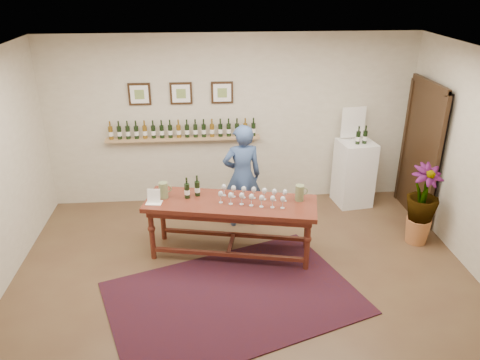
{
  "coord_description": "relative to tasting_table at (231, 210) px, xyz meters",
  "views": [
    {
      "loc": [
        -0.46,
        -4.87,
        3.66
      ],
      "look_at": [
        0.0,
        0.8,
        1.1
      ],
      "focal_mm": 35.0,
      "sensor_mm": 36.0,
      "label": 1
    }
  ],
  "objects": [
    {
      "name": "ground",
      "position": [
        0.13,
        -0.73,
        -0.69
      ],
      "size": [
        6.0,
        6.0,
        0.0
      ],
      "primitive_type": "plane",
      "color": "#503523",
      "rests_on": "ground"
    },
    {
      "name": "pitcher_right",
      "position": [
        0.93,
        -0.03,
        0.23
      ],
      "size": [
        0.16,
        0.16,
        0.22
      ],
      "primitive_type": null,
      "rotation": [
        0.0,
        0.0,
        -0.14
      ],
      "color": "olive",
      "rests_on": "tasting_table"
    },
    {
      "name": "potted_plant",
      "position": [
        2.73,
        0.09,
        -0.09
      ],
      "size": [
        0.63,
        0.63,
        1.04
      ],
      "rotation": [
        0.0,
        0.0,
        0.15
      ],
      "color": "#AB6839",
      "rests_on": "ground"
    },
    {
      "name": "pitcher_left",
      "position": [
        -0.9,
        0.19,
        0.24
      ],
      "size": [
        0.15,
        0.15,
        0.23
      ],
      "primitive_type": null,
      "rotation": [
        0.0,
        0.0,
        -0.05
      ],
      "color": "olive",
      "rests_on": "tasting_table"
    },
    {
      "name": "pedestal_bottles",
      "position": [
        2.19,
        1.33,
        0.54
      ],
      "size": [
        0.27,
        0.11,
        0.27
      ],
      "primitive_type": null,
      "rotation": [
        0.0,
        0.0,
        0.14
      ],
      "color": "black",
      "rests_on": "display_pedestal"
    },
    {
      "name": "table_bottles",
      "position": [
        -0.51,
        0.19,
        0.28
      ],
      "size": [
        0.32,
        0.22,
        0.32
      ],
      "primitive_type": null,
      "rotation": [
        0.0,
        0.0,
        -0.17
      ],
      "color": "black",
      "rests_on": "tasting_table"
    },
    {
      "name": "room_shell",
      "position": [
        2.24,
        1.12,
        0.43
      ],
      "size": [
        6.0,
        6.0,
        6.0
      ],
      "color": "beige",
      "rests_on": "ground"
    },
    {
      "name": "display_pedestal",
      "position": [
        2.16,
        1.41,
        -0.14
      ],
      "size": [
        0.62,
        0.62,
        1.1
      ],
      "primitive_type": "cube",
      "rotation": [
        0.0,
        0.0,
        0.14
      ],
      "color": "white",
      "rests_on": "ground"
    },
    {
      "name": "person",
      "position": [
        0.23,
        0.84,
        0.12
      ],
      "size": [
        0.64,
        0.46,
        1.63
      ],
      "primitive_type": "imported",
      "rotation": [
        0.0,
        0.0,
        3.26
      ],
      "color": "#334B78",
      "rests_on": "ground"
    },
    {
      "name": "menu_card",
      "position": [
        -1.02,
        0.06,
        0.22
      ],
      "size": [
        0.22,
        0.18,
        0.19
      ],
      "primitive_type": "cube",
      "rotation": [
        0.0,
        0.0,
        -0.13
      ],
      "color": "white",
      "rests_on": "tasting_table"
    },
    {
      "name": "tasting_table",
      "position": [
        0.0,
        0.0,
        0.0
      ],
      "size": [
        2.4,
        1.2,
        0.82
      ],
      "rotation": [
        0.0,
        0.0,
        -0.21
      ],
      "color": "#4F1F13",
      "rests_on": "ground"
    },
    {
      "name": "rug",
      "position": [
        -0.03,
        -1.0,
        -0.69
      ],
      "size": [
        3.42,
        2.83,
        0.02
      ],
      "primitive_type": "cube",
      "rotation": [
        0.0,
        0.0,
        0.34
      ],
      "color": "#49130D",
      "rests_on": "ground"
    },
    {
      "name": "info_sign",
      "position": [
        2.11,
        1.58,
        0.69
      ],
      "size": [
        0.41,
        0.08,
        0.56
      ],
      "primitive_type": "cube",
      "rotation": [
        0.0,
        0.0,
        0.14
      ],
      "color": "white",
      "rests_on": "display_pedestal"
    },
    {
      "name": "table_glasses",
      "position": [
        0.29,
        -0.03,
        0.21
      ],
      "size": [
        1.32,
        0.63,
        0.18
      ],
      "primitive_type": null,
      "rotation": [
        0.0,
        0.0,
        -0.27
      ],
      "color": "silver",
      "rests_on": "tasting_table"
    }
  ]
}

